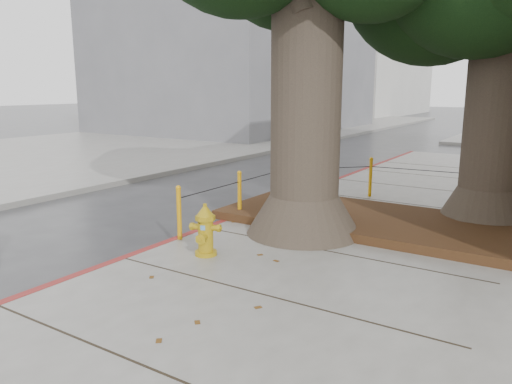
# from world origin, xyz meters

# --- Properties ---
(ground) EXTENTS (140.00, 140.00, 0.00)m
(ground) POSITION_xyz_m (0.00, 0.00, 0.00)
(ground) COLOR #28282B
(ground) RESTS_ON ground
(sidewalk_opposite) EXTENTS (14.00, 60.00, 0.15)m
(sidewalk_opposite) POSITION_xyz_m (-14.00, 10.00, 0.07)
(sidewalk_opposite) COLOR slate
(sidewalk_opposite) RESTS_ON ground
(curb_red) EXTENTS (0.14, 26.00, 0.16)m
(curb_red) POSITION_xyz_m (-2.00, 2.50, 0.07)
(curb_red) COLOR maroon
(curb_red) RESTS_ON ground
(planter_bed) EXTENTS (6.40, 2.60, 0.16)m
(planter_bed) POSITION_xyz_m (0.90, 3.90, 0.23)
(planter_bed) COLOR black
(planter_bed) RESTS_ON sidewalk_main
(building_far_grey) EXTENTS (12.00, 16.00, 12.00)m
(building_far_grey) POSITION_xyz_m (-15.00, 22.00, 6.00)
(building_far_grey) COLOR slate
(building_far_grey) RESTS_ON ground
(building_far_white) EXTENTS (12.00, 18.00, 15.00)m
(building_far_white) POSITION_xyz_m (-17.00, 45.00, 7.50)
(building_far_white) COLOR silver
(building_far_white) RESTS_ON ground
(bollard_ring) EXTENTS (3.79, 5.39, 0.95)m
(bollard_ring) POSITION_xyz_m (-0.87, 4.38, 0.66)
(bollard_ring) COLOR orange
(bollard_ring) RESTS_ON sidewalk_main
(fire_hydrant) EXTENTS (0.43, 0.43, 0.82)m
(fire_hydrant) POSITION_xyz_m (-1.01, 0.79, 0.55)
(fire_hydrant) COLOR #BA9713
(fire_hydrant) RESTS_ON sidewalk_main
(car_dark) EXTENTS (2.39, 4.75, 1.32)m
(car_dark) POSITION_xyz_m (-8.96, 18.43, 0.66)
(car_dark) COLOR black
(car_dark) RESTS_ON ground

